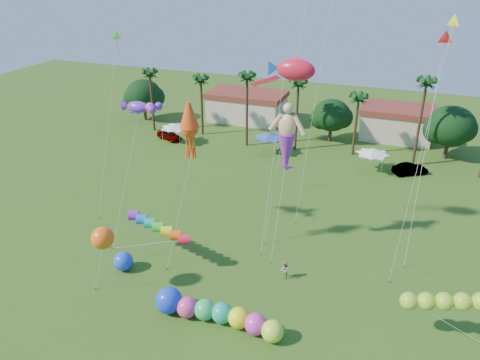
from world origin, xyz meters
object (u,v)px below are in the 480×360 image
(car_a, at_px, (169,135))
(car_b, at_px, (410,169))
(caterpillar_inflatable, at_px, (213,313))
(spectator_b, at_px, (285,270))
(blue_ball, at_px, (123,261))

(car_a, height_order, car_b, car_a)
(caterpillar_inflatable, bearing_deg, car_b, 69.04)
(spectator_b, distance_m, caterpillar_inflatable, 7.85)
(car_b, relative_size, blue_ball, 2.54)
(car_b, xyz_separation_m, spectator_b, (-8.95, -26.08, 0.10))
(blue_ball, bearing_deg, caterpillar_inflatable, -17.78)
(car_a, distance_m, blue_ball, 32.45)
(car_a, xyz_separation_m, spectator_b, (25.50, -26.36, 0.09))
(caterpillar_inflatable, bearing_deg, car_a, 123.07)
(car_a, height_order, blue_ball, blue_ball)
(car_a, height_order, spectator_b, spectator_b)
(car_a, relative_size, caterpillar_inflatable, 0.41)
(spectator_b, bearing_deg, blue_ball, -102.45)
(caterpillar_inflatable, xyz_separation_m, blue_ball, (-10.02, 3.21, -0.02))
(spectator_b, bearing_deg, car_a, -164.07)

